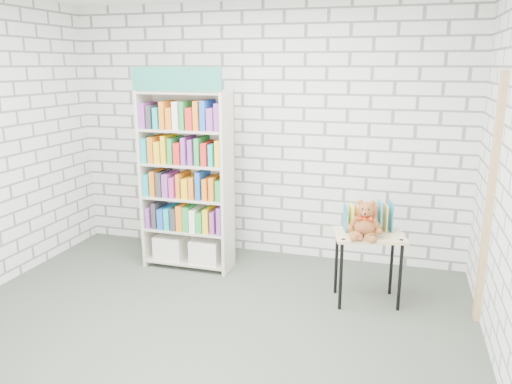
# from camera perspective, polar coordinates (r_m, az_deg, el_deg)

# --- Properties ---
(ground) EXTENTS (4.50, 4.50, 0.00)m
(ground) POSITION_cam_1_polar(r_m,az_deg,el_deg) (4.25, -6.90, -15.97)
(ground) COLOR #40483D
(ground) RESTS_ON ground
(room_shell) EXTENTS (4.52, 4.02, 2.81)m
(room_shell) POSITION_cam_1_polar(r_m,az_deg,el_deg) (3.69, -7.73, 8.72)
(room_shell) COLOR silver
(room_shell) RESTS_ON ground
(bookshelf) EXTENTS (0.94, 0.37, 2.12)m
(bookshelf) POSITION_cam_1_polar(r_m,az_deg,el_deg) (5.31, -7.87, 1.44)
(bookshelf) COLOR beige
(bookshelf) RESTS_ON ground
(display_table) EXTENTS (0.70, 0.56, 0.66)m
(display_table) POSITION_cam_1_polar(r_m,az_deg,el_deg) (4.65, 12.74, -5.75)
(display_table) COLOR tan
(display_table) RESTS_ON ground
(table_books) EXTENTS (0.46, 0.29, 0.26)m
(table_books) POSITION_cam_1_polar(r_m,az_deg,el_deg) (4.67, 12.67, -2.79)
(table_books) COLOR teal
(table_books) RESTS_ON display_table
(teddy_bear) EXTENTS (0.31, 0.28, 0.33)m
(teddy_bear) POSITION_cam_1_polar(r_m,az_deg,el_deg) (4.47, 12.36, -3.46)
(teddy_bear) COLOR brown
(teddy_bear) RESTS_ON display_table
(door_trim) EXTENTS (0.05, 0.12, 2.10)m
(door_trim) POSITION_cam_1_polar(r_m,az_deg,el_deg) (4.50, 25.15, -1.04)
(door_trim) COLOR tan
(door_trim) RESTS_ON ground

